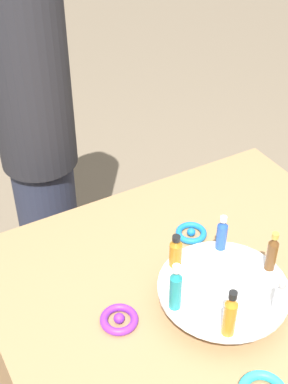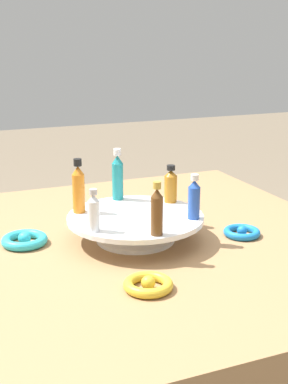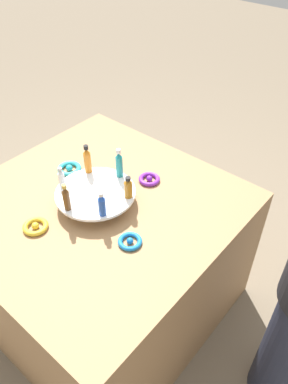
{
  "view_description": "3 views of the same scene",
  "coord_description": "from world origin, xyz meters",
  "px_view_note": "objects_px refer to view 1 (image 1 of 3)",
  "views": [
    {
      "loc": [
        -0.71,
        0.63,
        1.79
      ],
      "look_at": [
        0.31,
        0.06,
        0.89
      ],
      "focal_mm": 50.0,
      "sensor_mm": 36.0,
      "label": 1
    },
    {
      "loc": [
        -0.45,
        -1.15,
        1.2
      ],
      "look_at": [
        0.02,
        0.0,
        0.83
      ],
      "focal_mm": 50.0,
      "sensor_mm": 36.0,
      "label": 2
    },
    {
      "loc": [
        0.91,
        -0.76,
        1.79
      ],
      "look_at": [
        0.23,
        0.04,
        0.88
      ],
      "focal_mm": 35.0,
      "sensor_mm": 36.0,
      "label": 3
    }
  ],
  "objects_px": {
    "bottle_brown": "(272,253)",
    "ribbon_bow_blue": "(191,233)",
    "display_stand": "(223,292)",
    "person_figure": "(36,128)",
    "bottle_teal": "(176,288)",
    "bottle_clear": "(280,298)",
    "bottle_orange": "(230,315)",
    "bottle_amber": "(176,252)",
    "ribbon_bow_purple": "(119,319)",
    "bottle_blue": "(222,234)"
  },
  "relations": [
    {
      "from": "display_stand",
      "to": "ribbon_bow_blue",
      "type": "relative_size",
      "value": 3.61
    },
    {
      "from": "bottle_orange",
      "to": "ribbon_bow_purple",
      "type": "relative_size",
      "value": 1.4
    },
    {
      "from": "bottle_teal",
      "to": "bottle_clear",
      "type": "height_order",
      "value": "bottle_teal"
    },
    {
      "from": "bottle_amber",
      "to": "bottle_blue",
      "type": "bearing_deg",
      "value": -92.29
    },
    {
      "from": "bottle_orange",
      "to": "ribbon_bow_blue",
      "type": "distance_m",
      "value": 0.43
    },
    {
      "from": "display_stand",
      "to": "person_figure",
      "type": "height_order",
      "value": "person_figure"
    },
    {
      "from": "bottle_amber",
      "to": "bottle_teal",
      "type": "relative_size",
      "value": 0.72
    },
    {
      "from": "bottle_orange",
      "to": "bottle_blue",
      "type": "relative_size",
      "value": 1.24
    },
    {
      "from": "display_stand",
      "to": "bottle_teal",
      "type": "distance_m",
      "value": 0.17
    },
    {
      "from": "bottle_orange",
      "to": "display_stand",
      "type": "bearing_deg",
      "value": -32.29
    },
    {
      "from": "display_stand",
      "to": "bottle_brown",
      "type": "relative_size",
      "value": 2.76
    },
    {
      "from": "bottle_clear",
      "to": "person_figure",
      "type": "bearing_deg",
      "value": 12.69
    },
    {
      "from": "bottle_orange",
      "to": "ribbon_bow_purple",
      "type": "xyz_separation_m",
      "value": [
        0.2,
        0.18,
        -0.12
      ]
    },
    {
      "from": "ribbon_bow_purple",
      "to": "person_figure",
      "type": "relative_size",
      "value": 0.06
    },
    {
      "from": "bottle_amber",
      "to": "person_figure",
      "type": "relative_size",
      "value": 0.06
    },
    {
      "from": "bottle_blue",
      "to": "ribbon_bow_blue",
      "type": "distance_m",
      "value": 0.17
    },
    {
      "from": "bottle_brown",
      "to": "ribbon_bow_purple",
      "type": "distance_m",
      "value": 0.42
    },
    {
      "from": "ribbon_bow_purple",
      "to": "person_figure",
      "type": "xyz_separation_m",
      "value": [
        0.83,
        -0.09,
        0.1
      ]
    },
    {
      "from": "bottle_brown",
      "to": "ribbon_bow_blue",
      "type": "bearing_deg",
      "value": 14.05
    },
    {
      "from": "display_stand",
      "to": "bottle_clear",
      "type": "height_order",
      "value": "bottle_clear"
    },
    {
      "from": "bottle_orange",
      "to": "ribbon_bow_blue",
      "type": "xyz_separation_m",
      "value": [
        0.38,
        -0.15,
        -0.12
      ]
    },
    {
      "from": "bottle_blue",
      "to": "bottle_clear",
      "type": "bearing_deg",
      "value": 177.71
    },
    {
      "from": "ribbon_bow_purple",
      "to": "person_figure",
      "type": "height_order",
      "value": "person_figure"
    },
    {
      "from": "bottle_teal",
      "to": "ribbon_bow_purple",
      "type": "xyz_separation_m",
      "value": [
        0.07,
        0.12,
        -0.12
      ]
    },
    {
      "from": "bottle_teal",
      "to": "bottle_brown",
      "type": "height_order",
      "value": "bottle_teal"
    },
    {
      "from": "bottle_blue",
      "to": "bottle_orange",
      "type": "bearing_deg",
      "value": 147.71
    },
    {
      "from": "bottle_clear",
      "to": "ribbon_bow_blue",
      "type": "height_order",
      "value": "bottle_clear"
    },
    {
      "from": "bottle_teal",
      "to": "bottle_blue",
      "type": "height_order",
      "value": "bottle_teal"
    },
    {
      "from": "bottle_orange",
      "to": "bottle_blue",
      "type": "height_order",
      "value": "bottle_orange"
    },
    {
      "from": "display_stand",
      "to": "bottle_amber",
      "type": "bearing_deg",
      "value": 27.71
    },
    {
      "from": "ribbon_bow_purple",
      "to": "bottle_clear",
      "type": "bearing_deg",
      "value": -121.77
    },
    {
      "from": "bottle_blue",
      "to": "ribbon_bow_purple",
      "type": "height_order",
      "value": "bottle_blue"
    },
    {
      "from": "bottle_brown",
      "to": "bottle_blue",
      "type": "xyz_separation_m",
      "value": [
        0.13,
        0.07,
        -0.01
      ]
    },
    {
      "from": "display_stand",
      "to": "bottle_brown",
      "type": "distance_m",
      "value": 0.16
    },
    {
      "from": "person_figure",
      "to": "bottle_amber",
      "type": "bearing_deg",
      "value": -3.11
    },
    {
      "from": "display_stand",
      "to": "person_figure",
      "type": "xyz_separation_m",
      "value": [
        0.9,
        0.17,
        0.06
      ]
    },
    {
      "from": "bottle_orange",
      "to": "bottle_teal",
      "type": "bearing_deg",
      "value": 27.71
    },
    {
      "from": "bottle_amber",
      "to": "bottle_blue",
      "type": "height_order",
      "value": "bottle_blue"
    },
    {
      "from": "bottle_teal",
      "to": "bottle_brown",
      "type": "distance_m",
      "value": 0.28
    },
    {
      "from": "display_stand",
      "to": "ribbon_bow_blue",
      "type": "xyz_separation_m",
      "value": [
        0.26,
        -0.08,
        -0.03
      ]
    },
    {
      "from": "bottle_blue",
      "to": "bottle_teal",
      "type": "bearing_deg",
      "value": 117.71
    },
    {
      "from": "ribbon_bow_blue",
      "to": "bottle_blue",
      "type": "bearing_deg",
      "value": -179.91
    },
    {
      "from": "bottle_amber",
      "to": "ribbon_bow_blue",
      "type": "relative_size",
      "value": 1.07
    },
    {
      "from": "bottle_orange",
      "to": "person_figure",
      "type": "bearing_deg",
      "value": 4.99
    },
    {
      "from": "bottle_teal",
      "to": "ribbon_bow_blue",
      "type": "relative_size",
      "value": 1.49
    },
    {
      "from": "display_stand",
      "to": "bottle_teal",
      "type": "relative_size",
      "value": 2.43
    },
    {
      "from": "bottle_amber",
      "to": "bottle_teal",
      "type": "xyz_separation_m",
      "value": [
        -0.12,
        0.08,
        0.02
      ]
    },
    {
      "from": "bottle_clear",
      "to": "bottle_teal",
      "type": "bearing_deg",
      "value": 57.71
    },
    {
      "from": "bottle_brown",
      "to": "bottle_orange",
      "type": "bearing_deg",
      "value": 117.71
    },
    {
      "from": "bottle_brown",
      "to": "ribbon_bow_purple",
      "type": "xyz_separation_m",
      "value": [
        0.08,
        0.4,
        -0.11
      ]
    }
  ]
}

